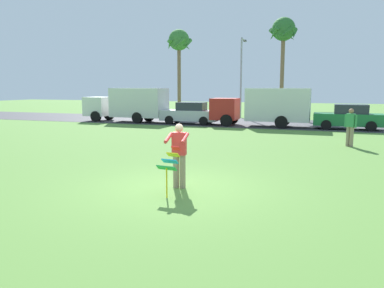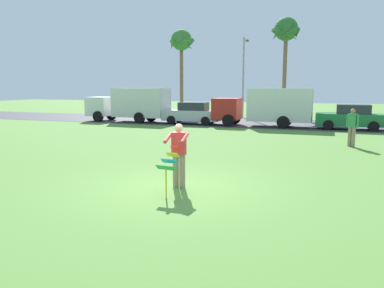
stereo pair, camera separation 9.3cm
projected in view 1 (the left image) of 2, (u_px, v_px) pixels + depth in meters
ground_plane at (176, 188)px, 10.18m from camera, size 120.00×120.00×0.00m
road_strip at (275, 124)px, 28.30m from camera, size 120.00×8.00×0.01m
person_kite_flyer at (179, 153)px, 10.03m from camera, size 0.59×0.70×1.73m
kite_held at (170, 163)px, 9.28m from camera, size 0.52×0.66×1.22m
parked_truck_white_box at (130, 104)px, 29.51m from camera, size 6.74×2.22×2.62m
parked_car_silver at (190, 114)px, 27.92m from camera, size 4.26×1.95×1.60m
parked_truck_red_cab at (266, 106)px, 25.97m from camera, size 6.72×2.16×2.62m
parked_car_green at (349, 117)px, 24.28m from camera, size 4.21×1.86×1.60m
palm_tree_left_near at (179, 44)px, 38.35m from camera, size 2.58×2.71×8.49m
palm_tree_right_near at (283, 34)px, 34.21m from camera, size 2.58×2.71×8.94m
streetlight_pole at (241, 72)px, 33.57m from camera, size 0.24×1.65×7.00m
person_walker_near at (350, 126)px, 17.21m from camera, size 0.51×0.37×1.73m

